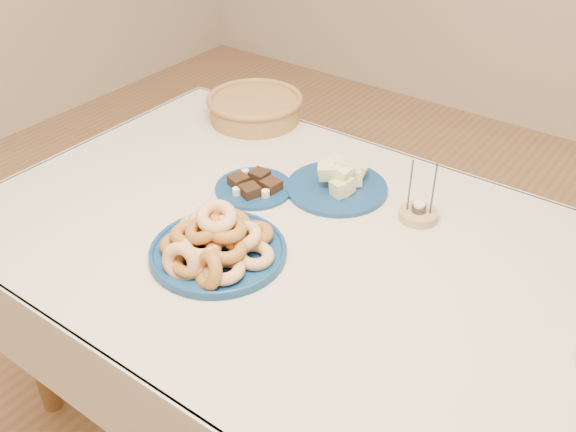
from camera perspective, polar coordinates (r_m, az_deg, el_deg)
The scene contains 7 objects.
ground at distance 2.14m, azimuth 0.83°, elevation -18.38°, with size 5.00×5.00×0.00m, color #926745.
dining_table at distance 1.67m, azimuth 1.02°, elevation -5.02°, with size 1.71×1.11×0.75m.
donut_platter at distance 1.54m, azimuth -6.40°, elevation -2.47°, with size 0.35×0.35×0.15m.
melon_plate at distance 1.79m, azimuth 4.52°, elevation 3.08°, with size 0.37×0.37×0.10m.
brownie_plate at distance 1.80m, azimuth -3.04°, elevation 2.65°, with size 0.26×0.26×0.04m.
wicker_basket at distance 2.17m, azimuth -2.96°, elevation 9.66°, with size 0.41×0.41×0.09m.
candle_holder at distance 1.71m, azimuth 11.49°, elevation 0.23°, with size 0.13×0.13×0.17m.
Camera 1 is at (0.74, -1.06, 1.71)m, focal length 40.00 mm.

